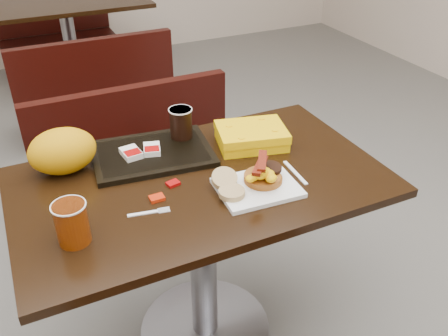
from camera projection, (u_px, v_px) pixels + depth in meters
name	position (u px, v px, depth m)	size (l,w,h in m)	color
floor	(205.00, 331.00, 1.99)	(6.00, 7.00, 0.01)	slate
table_near	(203.00, 263.00, 1.79)	(1.20, 0.70, 0.75)	black
bench_near_n	(146.00, 173.00, 2.34)	(1.00, 0.46, 0.72)	black
table_far	(72.00, 51.00, 3.78)	(1.20, 0.70, 0.75)	black
bench_far_s	(92.00, 85.00, 3.25)	(1.00, 0.46, 0.72)	black
bench_far_n	(57.00, 29.00, 4.32)	(1.00, 0.46, 0.72)	black
platter	(257.00, 188.00, 1.54)	(0.25, 0.19, 0.01)	white
pancake_stack	(263.00, 177.00, 1.55)	(0.12, 0.12, 0.03)	#A0581A
sausage_patty	(269.00, 168.00, 1.56)	(0.08, 0.08, 0.01)	black
scrambled_eggs	(260.00, 174.00, 1.50)	(0.09, 0.08, 0.05)	#F2BE04
bacon_strips	(260.00, 165.00, 1.49)	(0.14, 0.06, 0.01)	#4A1105
muffin_bottom	(232.00, 193.00, 1.48)	(0.08, 0.08, 0.02)	tan
muffin_top	(224.00, 179.00, 1.53)	(0.08, 0.08, 0.02)	tan
coffee_cup_near	(72.00, 223.00, 1.30)	(0.09, 0.09, 0.12)	#9B3B05
fork	(143.00, 213.00, 1.43)	(0.13, 0.02, 0.00)	white
knife	(295.00, 173.00, 1.62)	(0.15, 0.01, 0.00)	white
condiment_syrup	(157.00, 198.00, 1.49)	(0.04, 0.03, 0.01)	#B32107
condiment_ketchup	(173.00, 183.00, 1.56)	(0.04, 0.03, 0.01)	#8C0504
tray	(152.00, 154.00, 1.71)	(0.41, 0.29, 0.02)	black
hashbrown_sleeve_left	(131.00, 153.00, 1.67)	(0.06, 0.08, 0.02)	silver
hashbrown_sleeve_right	(152.00, 149.00, 1.70)	(0.06, 0.08, 0.02)	silver
coffee_cup_far	(181.00, 123.00, 1.76)	(0.08, 0.08, 0.11)	black
clamshell	(251.00, 136.00, 1.77)	(0.24, 0.18, 0.07)	#F5B804
paper_bag	(62.00, 151.00, 1.59)	(0.22, 0.16, 0.15)	#CD8506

